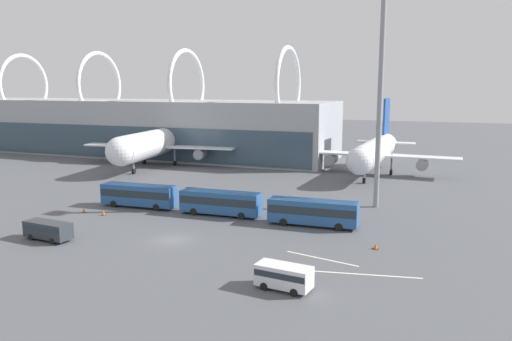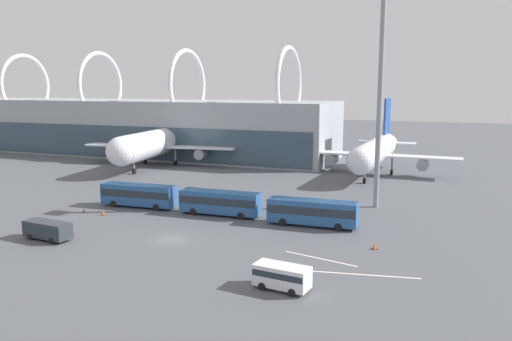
% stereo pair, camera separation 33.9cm
% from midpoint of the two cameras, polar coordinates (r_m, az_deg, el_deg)
% --- Properties ---
extents(ground_plane, '(440.00, 440.00, 0.00)m').
position_cam_midpoint_polar(ground_plane, '(59.00, -9.45, -7.79)').
color(ground_plane, '#515459').
extents(terminal_building, '(126.97, 24.62, 26.85)m').
position_cam_midpoint_polar(terminal_building, '(142.56, -17.05, 5.09)').
color(terminal_building, '#9EA3A8').
rests_on(terminal_building, ground_plane).
extents(airliner_at_gate_near, '(35.74, 37.65, 13.27)m').
position_cam_midpoint_polar(airliner_at_gate_near, '(113.36, -11.16, 3.14)').
color(airliner_at_gate_near, white).
rests_on(airliner_at_gate_near, ground_plane).
extents(airliner_at_gate_far, '(32.69, 33.82, 14.96)m').
position_cam_midpoint_polar(airliner_at_gate_far, '(102.77, 13.62, 2.17)').
color(airliner_at_gate_far, silver).
rests_on(airliner_at_gate_far, ground_plane).
extents(shuttle_bus_0, '(11.48, 3.23, 3.35)m').
position_cam_midpoint_polar(shuttle_bus_0, '(75.02, -13.14, -2.62)').
color(shuttle_bus_0, '#285693').
rests_on(shuttle_bus_0, ground_plane).
extents(shuttle_bus_1, '(11.43, 2.99, 3.35)m').
position_cam_midpoint_polar(shuttle_bus_1, '(68.58, -3.98, -3.53)').
color(shuttle_bus_1, '#285693').
rests_on(shuttle_bus_1, ground_plane).
extents(shuttle_bus_2, '(11.45, 3.08, 3.35)m').
position_cam_midpoint_polar(shuttle_bus_2, '(63.58, 6.60, -4.62)').
color(shuttle_bus_2, '#285693').
rests_on(shuttle_bus_2, ground_plane).
extents(service_van_foreground, '(6.08, 2.61, 2.13)m').
position_cam_midpoint_polar(service_van_foreground, '(62.57, -22.59, -6.19)').
color(service_van_foreground, '#2D3338').
rests_on(service_van_foreground, ground_plane).
extents(service_van_crossing, '(5.10, 2.65, 2.17)m').
position_cam_midpoint_polar(service_van_crossing, '(44.29, 3.20, -11.86)').
color(service_van_crossing, silver).
rests_on(service_van_crossing, ground_plane).
extents(floodlight_mast, '(2.32, 2.32, 31.79)m').
position_cam_midpoint_polar(floodlight_mast, '(73.58, 14.18, 9.69)').
color(floodlight_mast, gray).
rests_on(floodlight_mast, ground_plane).
extents(lane_stripe_1, '(8.04, 2.09, 0.01)m').
position_cam_midpoint_polar(lane_stripe_1, '(52.47, 7.56, -9.95)').
color(lane_stripe_1, silver).
rests_on(lane_stripe_1, ground_plane).
extents(lane_stripe_3, '(10.64, 2.20, 0.01)m').
position_cam_midpoint_polar(lane_stripe_3, '(48.96, 12.19, -11.54)').
color(lane_stripe_3, silver).
rests_on(lane_stripe_3, ground_plane).
extents(traffic_cone_0, '(0.59, 0.59, 0.70)m').
position_cam_midpoint_polar(traffic_cone_0, '(71.99, -16.93, -4.62)').
color(traffic_cone_0, black).
rests_on(traffic_cone_0, ground_plane).
extents(traffic_cone_1, '(0.64, 0.64, 0.63)m').
position_cam_midpoint_polar(traffic_cone_1, '(56.36, 13.56, -8.43)').
color(traffic_cone_1, black).
rests_on(traffic_cone_1, ground_plane).
extents(traffic_cone_2, '(0.48, 0.48, 0.78)m').
position_cam_midpoint_polar(traffic_cone_2, '(74.29, -18.97, -4.26)').
color(traffic_cone_2, black).
rests_on(traffic_cone_2, ground_plane).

